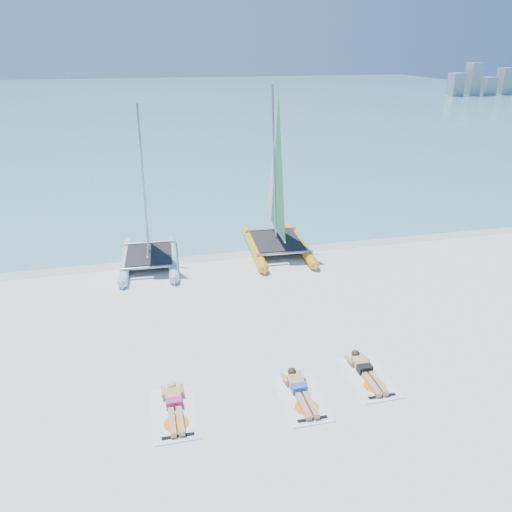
# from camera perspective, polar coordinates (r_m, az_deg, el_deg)

# --- Properties ---
(ground) EXTENTS (140.00, 140.00, 0.00)m
(ground) POSITION_cam_1_polar(r_m,az_deg,el_deg) (15.23, -0.55, -7.48)
(ground) COLOR silver
(ground) RESTS_ON ground
(sea) EXTENTS (140.00, 115.00, 0.01)m
(sea) POSITION_cam_1_polar(r_m,az_deg,el_deg) (76.24, -11.65, 16.80)
(sea) COLOR #7ACBC6
(sea) RESTS_ON ground
(wet_sand_strip) EXTENTS (140.00, 1.40, 0.01)m
(wet_sand_strip) POSITION_cam_1_polar(r_m,az_deg,el_deg) (20.07, -4.05, 0.34)
(wet_sand_strip) COLOR silver
(wet_sand_strip) RESTS_ON ground
(distant_skyline) EXTENTS (14.00, 2.00, 5.00)m
(distant_skyline) POSITION_cam_1_polar(r_m,az_deg,el_deg) (93.97, 24.91, 17.53)
(distant_skyline) COLOR #9AA0A9
(distant_skyline) RESTS_ON ground
(catamaran_blue) EXTENTS (2.33, 4.49, 5.98)m
(catamaran_blue) POSITION_cam_1_polar(r_m,az_deg,el_deg) (18.98, -12.48, 4.23)
(catamaran_blue) COLOR #B9E2F3
(catamaran_blue) RESTS_ON ground
(catamaran_yellow) EXTENTS (2.57, 5.20, 6.55)m
(catamaran_yellow) POSITION_cam_1_polar(r_m,az_deg,el_deg) (20.13, 2.20, 6.67)
(catamaran_yellow) COLOR yellow
(catamaran_yellow) RESTS_ON ground
(towel_a) EXTENTS (1.00, 1.85, 0.02)m
(towel_a) POSITION_cam_1_polar(r_m,az_deg,el_deg) (12.01, -9.23, -17.33)
(towel_a) COLOR white
(towel_a) RESTS_ON ground
(sunbather_a) EXTENTS (0.37, 1.73, 0.26)m
(sunbather_a) POSITION_cam_1_polar(r_m,az_deg,el_deg) (12.09, -9.34, -16.35)
(sunbather_a) COLOR #DEB274
(sunbather_a) RESTS_ON towel_a
(towel_b) EXTENTS (1.00, 1.85, 0.02)m
(towel_b) POSITION_cam_1_polar(r_m,az_deg,el_deg) (12.33, 5.28, -15.87)
(towel_b) COLOR white
(towel_b) RESTS_ON ground
(sunbather_b) EXTENTS (0.37, 1.73, 0.26)m
(sunbather_b) POSITION_cam_1_polar(r_m,az_deg,el_deg) (12.40, 5.01, -14.94)
(sunbather_b) COLOR #DEB274
(sunbather_b) RESTS_ON towel_b
(towel_c) EXTENTS (1.00, 1.85, 0.02)m
(towel_c) POSITION_cam_1_polar(r_m,az_deg,el_deg) (13.21, 12.71, -13.41)
(towel_c) COLOR white
(towel_c) RESTS_ON ground
(sunbather_c) EXTENTS (0.37, 1.73, 0.26)m
(sunbather_c) POSITION_cam_1_polar(r_m,az_deg,el_deg) (13.28, 12.39, -12.56)
(sunbather_c) COLOR #DEB274
(sunbather_c) RESTS_ON towel_c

